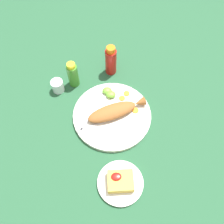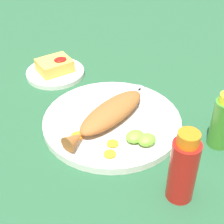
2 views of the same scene
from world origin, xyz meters
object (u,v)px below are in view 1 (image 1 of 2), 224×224
Objects in this scene: fork_far at (91,116)px; side_plate_fries at (120,183)px; fried_fish at (115,111)px; hot_sauce_bottle_red at (111,61)px; salt_cup at (58,86)px; hot_sauce_bottle_green at (73,75)px; main_plate at (112,115)px; fork_near at (96,125)px.

fork_far is 0.90× the size of side_plate_fries.
fork_far is (0.10, 0.01, -0.02)m from fried_fish.
salt_cup is at bearing 21.53° from hot_sauce_bottle_red.
salt_cup is at bearing 24.44° from hot_sauce_bottle_green.
side_plate_fries is (-0.10, 0.29, -0.01)m from fork_far.
main_plate is at bearing -0.00° from fried_fish.
hot_sauce_bottle_red is 0.91× the size of side_plate_fries.
main_plate is at bearing 129.08° from fork_far.
fork_far is at bearing 1.16° from main_plate.
fork_near reaches higher than side_plate_fries.
fork_far is 0.28m from hot_sauce_bottle_red.
hot_sauce_bottle_red reaches higher than side_plate_fries.
hot_sauce_bottle_red is at bearing -158.47° from salt_cup.
fork_near is at bearing 13.31° from fried_fish.
hot_sauce_bottle_green is (0.18, -0.19, 0.02)m from fried_fish.
fried_fish is 0.10m from fork_near.
salt_cup is (0.25, 0.10, -0.05)m from hot_sauce_bottle_red.
hot_sauce_bottle_green is 2.30× the size of salt_cup.
side_plate_fries is (-0.18, 0.48, -0.06)m from hot_sauce_bottle_green.
salt_cup is at bearing -49.63° from fried_fish.
main_plate is at bearing 131.19° from hot_sauce_bottle_green.
side_plate_fries is at bearing 87.86° from fork_near.
fork_near and fork_far have the same top height.
fried_fish is at bearing -89.32° from side_plate_fries.
fork_far is at bearing 69.12° from hot_sauce_bottle_red.
fork_far is (0.09, 0.00, 0.01)m from main_plate.
side_plate_fries is (-0.25, 0.45, -0.02)m from salt_cup.
hot_sauce_bottle_green reaches higher than side_plate_fries.
fork_near is (0.07, 0.05, 0.01)m from main_plate.
fork_near is (0.08, 0.05, -0.02)m from fried_fish.
fork_near is 1.13× the size of hot_sauce_bottle_red.
side_plate_fries is (-0.01, 0.29, -0.00)m from main_plate.
fried_fish is 0.30m from side_plate_fries.
hot_sauce_bottle_green is (0.08, -0.19, 0.04)m from fork_far.
fork_near is 1.31× the size of hot_sauce_bottle_green.
hot_sauce_bottle_red reaches higher than hot_sauce_bottle_green.
side_plate_fries is at bearing 57.65° from fork_far.
hot_sauce_bottle_red is at bearing -91.95° from main_plate.
salt_cup reaches higher than side_plate_fries.
fork_near is 0.26m from salt_cup.
salt_cup is at bearing -72.29° from fork_near.
salt_cup is (0.07, 0.03, -0.04)m from hot_sauce_bottle_green.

